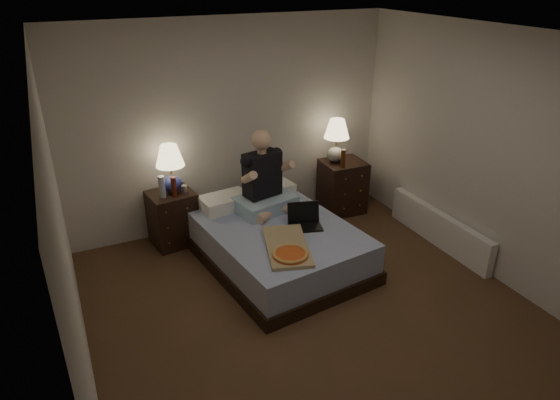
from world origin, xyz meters
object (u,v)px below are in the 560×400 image
bed (278,245)px  water_bottle (162,187)px  radiator (439,229)px  beer_bottle_left (174,187)px  nightstand_right (342,186)px  soda_can (185,189)px  laptop (306,217)px  beer_bottle_right (343,158)px  pizza_box (290,255)px  person (265,172)px  lamp_left (171,169)px  nightstand_left (173,218)px  lamp_right (336,141)px

bed → water_bottle: water_bottle is taller
water_bottle → radiator: 3.21m
beer_bottle_left → radiator: bearing=-24.3°
bed → nightstand_right: 1.57m
beer_bottle_left → water_bottle: bearing=165.1°
nightstand_right → soda_can: soda_can is taller
laptop → beer_bottle_right: bearing=56.4°
water_bottle → beer_bottle_right: bearing=-4.6°
water_bottle → pizza_box: (0.84, -1.50, -0.27)m
soda_can → pizza_box: soda_can is taller
water_bottle → person: size_ratio=0.27×
nightstand_right → person: size_ratio=0.74×
beer_bottle_right → lamp_left: bearing=172.6°
soda_can → radiator: bearing=-25.7°
nightstand_left → lamp_left: size_ratio=1.15×
beer_bottle_left → pizza_box: beer_bottle_left is taller
lamp_left → person: person is taller
lamp_left → lamp_right: 2.11m
soda_can → nightstand_left: bearing=150.0°
soda_can → lamp_left: bearing=136.5°
lamp_right → laptop: (-0.98, -1.04, -0.39)m
lamp_right → beer_bottle_left: bearing=-178.3°
nightstand_right → lamp_left: lamp_left is taller
lamp_right → radiator: size_ratio=0.35×
bed → water_bottle: bearing=132.4°
nightstand_right → pizza_box: nightstand_right is taller
radiator → lamp_left: bearing=153.5°
laptop → radiator: size_ratio=0.21×
radiator → bed: bearing=167.4°
soda_can → lamp_right: bearing=1.2°
lamp_right → beer_bottle_left: size_ratio=2.43×
lamp_right → laptop: size_ratio=1.65×
nightstand_left → nightstand_right: (2.24, -0.10, 0.02)m
lamp_right → bed: bearing=-144.2°
radiator → nightstand_left: bearing=154.1°
lamp_left → nightstand_right: bearing=-3.2°
nightstand_left → soda_can: size_ratio=6.43×
lamp_left → water_bottle: lamp_left is taller
bed → lamp_left: lamp_left is taller
water_bottle → laptop: (1.26, -1.01, -0.19)m
nightstand_left → radiator: 3.10m
water_bottle → radiator: size_ratio=0.16×
laptop → pizza_box: laptop is taller
nightstand_right → laptop: bearing=-134.5°
person → radiator: bearing=-36.6°
nightstand_left → pizza_box: nightstand_left is taller
lamp_right → laptop: bearing=-133.4°
person → radiator: size_ratio=0.58×
lamp_left → pizza_box: 1.79m
beer_bottle_left → laptop: bearing=-40.7°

